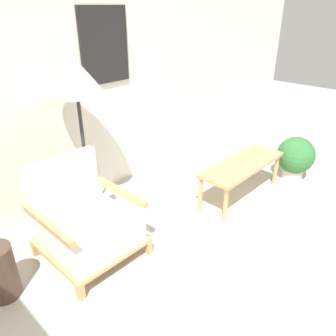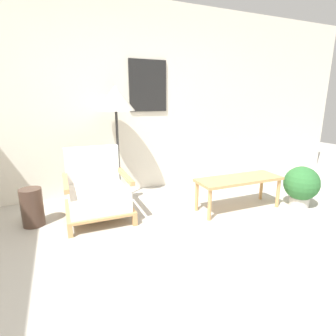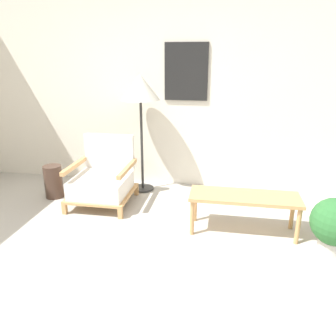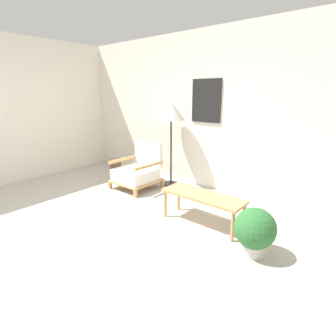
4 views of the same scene
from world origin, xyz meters
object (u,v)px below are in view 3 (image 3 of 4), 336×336
(armchair, at_px, (103,179))
(vase, at_px, (54,181))
(floor_lamp, at_px, (140,91))
(potted_plant, at_px, (335,224))
(coffee_table, at_px, (244,200))

(armchair, bearing_deg, vase, 175.72)
(floor_lamp, bearing_deg, potted_plant, -29.41)
(armchair, distance_m, floor_lamp, 1.20)
(vase, height_order, potted_plant, potted_plant)
(floor_lamp, height_order, vase, floor_lamp)
(floor_lamp, height_order, coffee_table, floor_lamp)
(floor_lamp, bearing_deg, coffee_table, -35.93)
(armchair, height_order, floor_lamp, floor_lamp)
(floor_lamp, relative_size, coffee_table, 1.39)
(armchair, xyz_separation_m, potted_plant, (2.48, -0.68, -0.01))
(vase, distance_m, potted_plant, 3.26)
(floor_lamp, distance_m, vase, 1.61)
(floor_lamp, xyz_separation_m, potted_plant, (2.11, -1.19, -1.03))
(coffee_table, xyz_separation_m, vase, (-2.37, 0.50, -0.15))
(floor_lamp, distance_m, coffee_table, 1.88)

